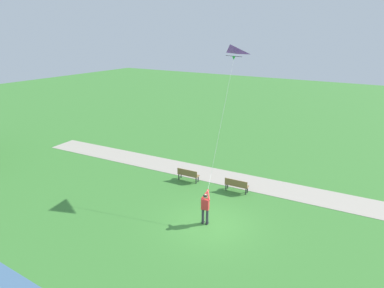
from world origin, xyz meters
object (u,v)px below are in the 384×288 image
Objects in this scene: flying_kite at (230,54)px; park_bench_near_walkway at (236,185)px; park_bench_far_walkway at (188,174)px; person_kite_flyer at (205,206)px.

park_bench_near_walkway is (-0.11, -0.82, -8.01)m from flying_kite.
park_bench_far_walkway is at bearing 94.02° from park_bench_near_walkway.
flying_kite is (4.33, 0.92, 7.48)m from person_kite_flyer.
person_kite_flyer is 5.38m from park_bench_far_walkway.
flying_kite is 4.70× the size of park_bench_far_walkway.
flying_kite reaches higher than park_bench_near_walkway.
person_kite_flyer is 1.20× the size of park_bench_far_walkway.
person_kite_flyer is 4.26m from park_bench_near_walkway.
person_kite_flyer is at bearing -178.78° from park_bench_near_walkway.
person_kite_flyer is at bearing -168.07° from flying_kite.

